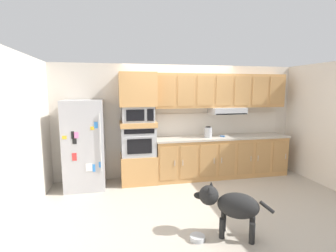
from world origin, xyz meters
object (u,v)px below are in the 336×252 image
at_px(built_in_oven, 138,141).
at_px(dog, 231,204).
at_px(electric_kettle, 208,132).
at_px(dog_food_bowl, 197,238).
at_px(microwave, 138,114).
at_px(refrigerator, 85,144).
at_px(screwdriver, 223,136).

xyz_separation_m(built_in_oven, dog, (1.02, -2.27, -0.46)).
relative_size(electric_kettle, dog_food_bowl, 1.20).
height_order(microwave, dog, microwave).
xyz_separation_m(microwave, dog_food_bowl, (0.56, -2.28, -1.43)).
bearing_deg(refrigerator, electric_kettle, 0.45).
distance_m(built_in_oven, electric_kettle, 1.53).
bearing_deg(microwave, built_in_oven, 179.23).
relative_size(microwave, screwdriver, 3.83).
relative_size(screwdriver, electric_kettle, 0.70).
bearing_deg(dog, dog_food_bowl, 31.52).
height_order(screwdriver, electric_kettle, electric_kettle).
height_order(microwave, electric_kettle, microwave).
distance_m(microwave, electric_kettle, 1.59).
relative_size(electric_kettle, dog, 0.25).
height_order(electric_kettle, dog_food_bowl, electric_kettle).
xyz_separation_m(refrigerator, microwave, (1.07, 0.07, 0.58)).
height_order(screwdriver, dog, screwdriver).
bearing_deg(electric_kettle, built_in_oven, 178.23).
xyz_separation_m(screwdriver, electric_kettle, (-0.34, 0.01, 0.10)).
bearing_deg(refrigerator, built_in_oven, 3.63).
xyz_separation_m(dog, dog_food_bowl, (-0.46, -0.01, -0.41)).
distance_m(electric_kettle, dog, 2.36).
bearing_deg(refrigerator, microwave, 3.63).
distance_m(microwave, dog_food_bowl, 2.75).
bearing_deg(dog_food_bowl, screwdriver, 59.46).
xyz_separation_m(electric_kettle, dog, (-0.51, -2.22, -0.59)).
xyz_separation_m(microwave, electric_kettle, (1.53, -0.05, -0.43)).
relative_size(refrigerator, screwdriver, 10.46).
xyz_separation_m(microwave, screwdriver, (1.87, -0.06, -0.53)).
xyz_separation_m(microwave, dog, (1.02, -2.27, -1.02)).
relative_size(built_in_oven, electric_kettle, 2.92).
bearing_deg(built_in_oven, electric_kettle, -1.77).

